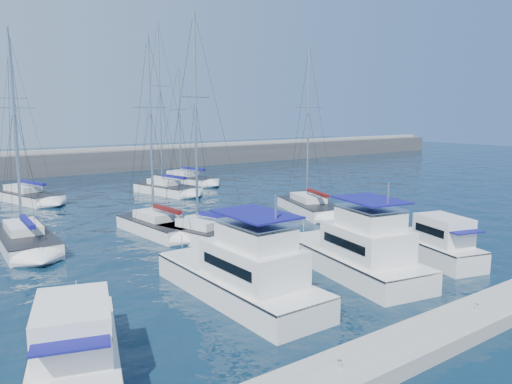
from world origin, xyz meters
TOP-DOWN VIEW (x-y plane):
  - ground at (0.00, 0.00)m, footprint 220.00×220.00m
  - breakwater at (0.00, 52.00)m, footprint 160.00×6.00m
  - dock at (0.00, -11.00)m, footprint 40.00×2.20m
  - dock_cleat_near_port at (-8.00, -11.00)m, footprint 0.16×0.16m
  - dock_cleat_centre at (0.00, -11.00)m, footprint 0.16×0.16m
  - motor_yacht_port_outer at (-14.65, -5.46)m, footprint 4.76×7.73m
  - motor_yacht_port_inner at (-6.26, -3.10)m, footprint 3.41×10.21m
  - motor_yacht_stbd_inner at (0.79, -3.72)m, footprint 5.22×10.06m
  - motor_yacht_stbd_outer at (6.31, -4.78)m, footprint 4.04×6.84m
  - sailboat_mid_a at (-12.50, 12.79)m, footprint 3.44×8.65m
  - sailboat_mid_b at (-3.81, 11.24)m, footprint 3.68×7.72m
  - sailboat_mid_c at (-2.39, 7.12)m, footprint 4.64×7.30m
  - sailboat_mid_d at (10.10, 10.26)m, footprint 5.47×8.68m
  - sailboat_back_a at (-8.72, 31.01)m, footprint 5.50×9.68m
  - sailboat_back_b at (4.58, 27.04)m, footprint 4.80×8.35m
  - sailboat_back_c at (9.76, 32.51)m, footprint 5.14×8.90m

SIDE VIEW (x-z plane):
  - ground at x=0.00m, z-range 0.00..0.00m
  - dock at x=0.00m, z-range 0.00..0.60m
  - sailboat_mid_a at x=-12.50m, z-range -6.64..7.67m
  - sailboat_back_c at x=9.76m, z-range -6.69..7.72m
  - sailboat_mid_d at x=10.10m, z-range -6.76..7.79m
  - sailboat_mid_b at x=-3.81m, z-range -6.68..7.73m
  - sailboat_back_a at x=-8.72m, z-range -7.51..8.57m
  - sailboat_mid_c at x=-2.39m, z-range -7.19..8.30m
  - sailboat_back_b at x=4.58m, z-range -8.63..9.78m
  - dock_cleat_near_port at x=-8.00m, z-range 0.60..0.85m
  - dock_cleat_centre at x=0.00m, z-range 0.60..0.85m
  - motor_yacht_stbd_outer at x=6.31m, z-range -0.66..2.54m
  - motor_yacht_port_outer at x=-14.65m, z-range -0.66..2.54m
  - breakwater at x=0.00m, z-range -1.17..3.28m
  - motor_yacht_port_inner at x=-6.26m, z-range -1.21..3.48m
  - motor_yacht_stbd_inner at x=0.79m, z-range -1.21..3.48m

